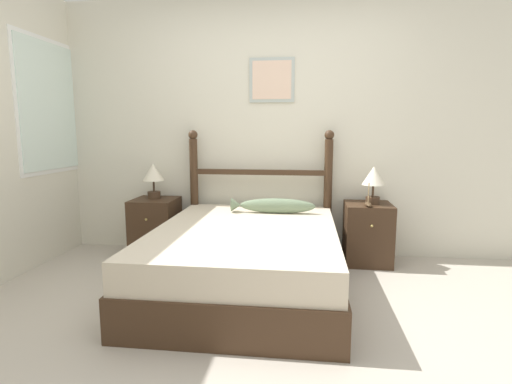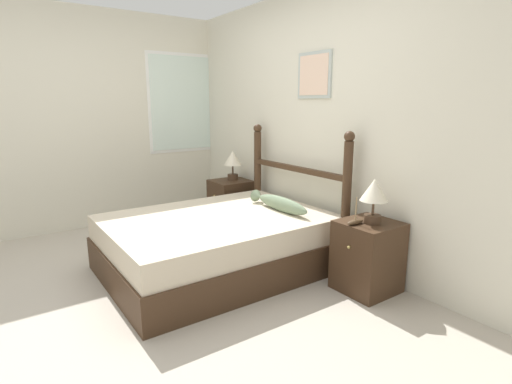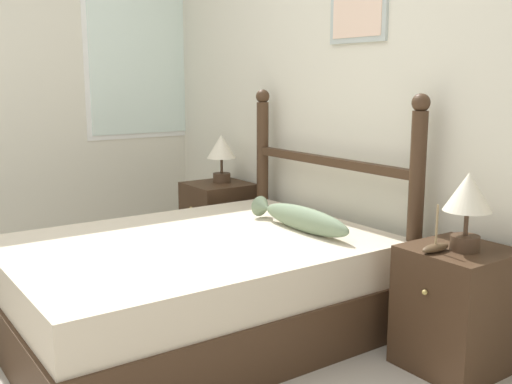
# 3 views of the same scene
# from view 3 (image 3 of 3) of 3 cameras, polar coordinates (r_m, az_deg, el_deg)

# --- Properties ---
(ground_plane) EXTENTS (16.00, 16.00, 0.00)m
(ground_plane) POSITION_cam_3_polar(r_m,az_deg,el_deg) (2.99, -16.49, -16.06)
(ground_plane) COLOR #B7AD9E
(wall_back) EXTENTS (6.40, 0.08, 2.55)m
(wall_back) POSITION_cam_3_polar(r_m,az_deg,el_deg) (3.59, 9.80, 9.83)
(wall_back) COLOR beige
(wall_back) RESTS_ON ground_plane
(bed) EXTENTS (1.43, 1.91, 0.50)m
(bed) POSITION_cam_3_polar(r_m,az_deg,el_deg) (3.21, -5.79, -8.89)
(bed) COLOR #3D2819
(bed) RESTS_ON ground_plane
(headboard) EXTENTS (1.44, 0.09, 1.25)m
(headboard) POSITION_cam_3_polar(r_m,az_deg,el_deg) (3.62, 6.83, 0.40)
(headboard) COLOR #3D2819
(headboard) RESTS_ON ground_plane
(nightstand_left) EXTENTS (0.43, 0.46, 0.57)m
(nightstand_left) POSITION_cam_3_polar(r_m,az_deg,el_deg) (4.45, -3.59, -2.79)
(nightstand_left) COLOR #3D2819
(nightstand_left) RESTS_ON ground_plane
(nightstand_right) EXTENTS (0.43, 0.46, 0.57)m
(nightstand_right) POSITION_cam_3_polar(r_m,az_deg,el_deg) (2.95, 18.53, -10.46)
(nightstand_right) COLOR #3D2819
(nightstand_right) RESTS_ON ground_plane
(table_lamp_left) EXTENTS (0.21, 0.21, 0.35)m
(table_lamp_left) POSITION_cam_3_polar(r_m,az_deg,el_deg) (4.40, -3.31, 3.97)
(table_lamp_left) COLOR #422D1E
(table_lamp_left) RESTS_ON nightstand_left
(table_lamp_right) EXTENTS (0.21, 0.21, 0.35)m
(table_lamp_right) POSITION_cam_3_polar(r_m,az_deg,el_deg) (2.78, 19.52, -0.59)
(table_lamp_right) COLOR #422D1E
(table_lamp_right) RESTS_ON nightstand_right
(model_boat) EXTENTS (0.06, 0.16, 0.21)m
(model_boat) POSITION_cam_3_polar(r_m,az_deg,el_deg) (2.76, 16.72, -5.01)
(model_boat) COLOR #4C3823
(model_boat) RESTS_ON nightstand_right
(fish_pillow) EXTENTS (0.77, 0.12, 0.14)m
(fish_pillow) POSITION_cam_3_polar(r_m,az_deg,el_deg) (3.31, 4.16, -2.47)
(fish_pillow) COLOR gray
(fish_pillow) RESTS_ON bed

